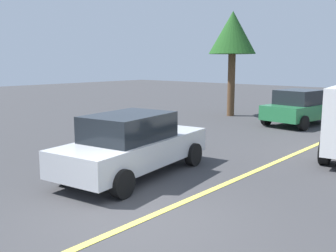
% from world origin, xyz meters
% --- Properties ---
extents(ground_plane, '(80.00, 80.00, 0.00)m').
position_xyz_m(ground_plane, '(0.00, 0.00, 0.00)').
color(ground_plane, '#38383A').
extents(lane_marking_centre, '(28.00, 0.16, 0.01)m').
position_xyz_m(lane_marking_centre, '(3.00, 0.00, 0.01)').
color(lane_marking_centre, '#E0D14C').
extents(car_green_far_lane, '(4.11, 2.46, 1.62)m').
position_xyz_m(car_green_far_lane, '(12.59, 2.23, 0.81)').
color(car_green_far_lane, '#236B3D').
rests_on(car_green_far_lane, ground_plane).
extents(car_silver_mid_road, '(4.79, 2.48, 1.61)m').
position_xyz_m(car_silver_mid_road, '(1.98, 2.22, 0.81)').
color(car_silver_mid_road, '#B7BABF').
rests_on(car_silver_mid_road, ground_plane).
extents(tree_left_verge, '(2.47, 2.47, 5.49)m').
position_xyz_m(tree_left_verge, '(13.07, 6.25, 4.30)').
color(tree_left_verge, '#513823').
rests_on(tree_left_verge, ground_plane).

